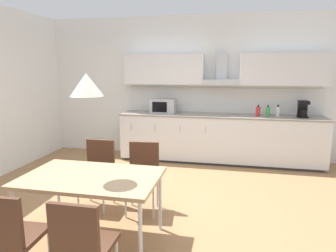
{
  "coord_description": "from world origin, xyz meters",
  "views": [
    {
      "loc": [
        0.95,
        -3.53,
        1.79
      ],
      "look_at": [
        0.11,
        0.49,
        1.0
      ],
      "focal_mm": 32.0,
      "sensor_mm": 36.0,
      "label": 1
    }
  ],
  "objects_px": {
    "bottle_red": "(258,111)",
    "chair_far_right": "(143,170)",
    "dining_table": "(91,180)",
    "pendant_lamp": "(86,85)",
    "coffee_maker": "(303,109)",
    "bottle_white": "(278,111)",
    "chair_near_right": "(81,241)",
    "microwave": "(163,106)",
    "bottle_green": "(268,112)",
    "chair_far_left": "(98,167)",
    "chair_near_left": "(9,232)"
  },
  "relations": [
    {
      "from": "dining_table",
      "to": "pendant_lamp",
      "type": "height_order",
      "value": "pendant_lamp"
    },
    {
      "from": "bottle_red",
      "to": "chair_far_right",
      "type": "distance_m",
      "value": 2.77
    },
    {
      "from": "bottle_red",
      "to": "dining_table",
      "type": "bearing_deg",
      "value": -121.37
    },
    {
      "from": "coffee_maker",
      "to": "chair_far_right",
      "type": "height_order",
      "value": "coffee_maker"
    },
    {
      "from": "bottle_red",
      "to": "chair_near_left",
      "type": "height_order",
      "value": "bottle_red"
    },
    {
      "from": "chair_far_right",
      "to": "pendant_lamp",
      "type": "height_order",
      "value": "pendant_lamp"
    },
    {
      "from": "chair_far_right",
      "to": "chair_near_right",
      "type": "relative_size",
      "value": 1.0
    },
    {
      "from": "bottle_white",
      "to": "chair_near_right",
      "type": "bearing_deg",
      "value": -115.85
    },
    {
      "from": "microwave",
      "to": "bottle_green",
      "type": "height_order",
      "value": "microwave"
    },
    {
      "from": "bottle_white",
      "to": "chair_far_right",
      "type": "bearing_deg",
      "value": -129.67
    },
    {
      "from": "chair_near_right",
      "to": "microwave",
      "type": "bearing_deg",
      "value": 93.67
    },
    {
      "from": "dining_table",
      "to": "pendant_lamp",
      "type": "bearing_deg",
      "value": 63.43
    },
    {
      "from": "chair_near_right",
      "to": "pendant_lamp",
      "type": "xyz_separation_m",
      "value": [
        -0.31,
        0.81,
        1.11
      ]
    },
    {
      "from": "chair_far_left",
      "to": "chair_far_right",
      "type": "bearing_deg",
      "value": -0.04
    },
    {
      "from": "bottle_red",
      "to": "chair_near_right",
      "type": "xyz_separation_m",
      "value": [
        -1.55,
        -3.86,
        -0.48
      ]
    },
    {
      "from": "dining_table",
      "to": "chair_far_right",
      "type": "height_order",
      "value": "chair_far_right"
    },
    {
      "from": "microwave",
      "to": "bottle_green",
      "type": "relative_size",
      "value": 2.28
    },
    {
      "from": "microwave",
      "to": "bottle_white",
      "type": "bearing_deg",
      "value": 1.23
    },
    {
      "from": "microwave",
      "to": "bottle_white",
      "type": "height_order",
      "value": "microwave"
    },
    {
      "from": "chair_far_right",
      "to": "pendant_lamp",
      "type": "relative_size",
      "value": 2.72
    },
    {
      "from": "bottle_red",
      "to": "chair_near_left",
      "type": "distance_m",
      "value": 4.46
    },
    {
      "from": "chair_near_right",
      "to": "bottle_red",
      "type": "bearing_deg",
      "value": 68.14
    },
    {
      "from": "microwave",
      "to": "bottle_green",
      "type": "xyz_separation_m",
      "value": [
        1.97,
        -0.04,
        -0.05
      ]
    },
    {
      "from": "chair_near_right",
      "to": "chair_far_left",
      "type": "relative_size",
      "value": 1.0
    },
    {
      "from": "bottle_white",
      "to": "chair_far_right",
      "type": "relative_size",
      "value": 0.24
    },
    {
      "from": "chair_far_right",
      "to": "bottle_green",
      "type": "bearing_deg",
      "value": 52.13
    },
    {
      "from": "bottle_white",
      "to": "coffee_maker",
      "type": "bearing_deg",
      "value": -2.7
    },
    {
      "from": "bottle_green",
      "to": "chair_far_left",
      "type": "height_order",
      "value": "bottle_green"
    },
    {
      "from": "coffee_maker",
      "to": "bottle_red",
      "type": "xyz_separation_m",
      "value": [
        -0.78,
        -0.05,
        -0.06
      ]
    },
    {
      "from": "chair_near_right",
      "to": "dining_table",
      "type": "bearing_deg",
      "value": 110.83
    },
    {
      "from": "coffee_maker",
      "to": "bottle_white",
      "type": "height_order",
      "value": "coffee_maker"
    },
    {
      "from": "microwave",
      "to": "bottle_white",
      "type": "distance_m",
      "value": 2.16
    },
    {
      "from": "coffee_maker",
      "to": "chair_far_left",
      "type": "distance_m",
      "value": 3.78
    },
    {
      "from": "bottle_red",
      "to": "chair_near_right",
      "type": "bearing_deg",
      "value": -111.86
    },
    {
      "from": "microwave",
      "to": "chair_far_right",
      "type": "bearing_deg",
      "value": -83.91
    },
    {
      "from": "microwave",
      "to": "coffee_maker",
      "type": "xyz_separation_m",
      "value": [
        2.58,
        0.03,
        0.01
      ]
    },
    {
      "from": "bottle_white",
      "to": "chair_near_right",
      "type": "xyz_separation_m",
      "value": [
        -1.91,
        -3.94,
        -0.48
      ]
    },
    {
      "from": "microwave",
      "to": "bottle_red",
      "type": "distance_m",
      "value": 1.8
    },
    {
      "from": "coffee_maker",
      "to": "dining_table",
      "type": "height_order",
      "value": "coffee_maker"
    },
    {
      "from": "bottle_white",
      "to": "dining_table",
      "type": "relative_size",
      "value": 0.15
    },
    {
      "from": "coffee_maker",
      "to": "bottle_green",
      "type": "xyz_separation_m",
      "value": [
        -0.61,
        -0.07,
        -0.06
      ]
    },
    {
      "from": "coffee_maker",
      "to": "bottle_green",
      "type": "height_order",
      "value": "coffee_maker"
    },
    {
      "from": "coffee_maker",
      "to": "bottle_red",
      "type": "bearing_deg",
      "value": -176.16
    },
    {
      "from": "bottle_red",
      "to": "chair_far_right",
      "type": "xyz_separation_m",
      "value": [
        -1.56,
        -2.24,
        -0.48
      ]
    },
    {
      "from": "bottle_white",
      "to": "chair_far_right",
      "type": "distance_m",
      "value": 3.04
    },
    {
      "from": "coffee_maker",
      "to": "chair_near_left",
      "type": "height_order",
      "value": "coffee_maker"
    },
    {
      "from": "microwave",
      "to": "coffee_maker",
      "type": "distance_m",
      "value": 2.58
    },
    {
      "from": "coffee_maker",
      "to": "chair_far_left",
      "type": "xyz_separation_m",
      "value": [
        -2.95,
        -2.29,
        -0.54
      ]
    },
    {
      "from": "coffee_maker",
      "to": "dining_table",
      "type": "distance_m",
      "value": 4.1
    },
    {
      "from": "microwave",
      "to": "chair_near_left",
      "type": "distance_m",
      "value": 3.94
    }
  ]
}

